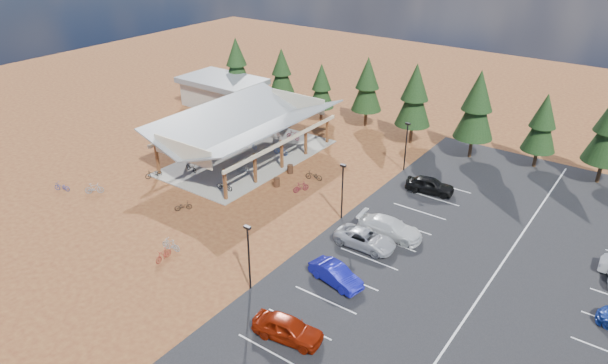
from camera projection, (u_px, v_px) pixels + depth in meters
The scene contains 38 objects.
ground at pixel (282, 211), 48.12m from camera, with size 140.00×140.00×0.00m, color #602B19.
asphalt_lot at pixel (501, 266), 40.62m from camera, with size 27.00×44.00×0.04m, color black.
concrete_pad at pixel (248, 157), 58.39m from camera, with size 10.60×18.60×0.10m, color gray.
bike_pavilion at pixel (247, 124), 56.69m from camera, with size 11.65×19.40×4.97m.
outbuilding at pixel (223, 92), 72.77m from camera, with size 11.00×7.00×3.90m.
lamp_post_0 at pixel (249, 253), 36.93m from camera, with size 0.50×0.25×5.14m.
lamp_post_1 at pixel (342, 188), 45.62m from camera, with size 0.50×0.25×5.14m.
lamp_post_2 at pixel (406, 143), 54.30m from camera, with size 0.50×0.25×5.14m.
trash_bin_0 at pixel (277, 182), 52.17m from camera, with size 0.60×0.60×0.90m, color #3C2315.
trash_bin_1 at pixel (290, 169), 54.78m from camera, with size 0.60×0.60×0.90m, color #3C2315.
pine_0 at pixel (236, 62), 74.06m from camera, with size 3.70×3.70×8.62m.
pine_1 at pixel (282, 71), 71.53m from camera, with size 3.38×3.38×7.88m.
pine_2 at pixel (321, 86), 66.69m from camera, with size 3.13×3.13×7.30m.
pine_3 at pixel (367, 84), 64.64m from camera, with size 3.70×3.70×8.61m.
pine_4 at pixel (415, 95), 59.56m from camera, with size 3.97×3.97×9.25m.
pine_5 at pixel (477, 105), 55.88m from camera, with size 4.12×4.12×9.60m.
pine_6 at pixel (543, 123), 54.16m from camera, with size 3.40×3.40×7.93m.
bike_0 at pixel (191, 167), 54.92m from camera, with size 0.58×1.68×0.88m, color black.
bike_1 at pixel (216, 151), 58.60m from camera, with size 0.47×1.65×0.99m, color #979C9F.
bike_2 at pixel (250, 145), 60.20m from camera, with size 0.58×1.66×0.87m, color #1F449B.
bike_3 at pixel (276, 132), 63.46m from camera, with size 0.45×1.59×0.96m, color maroon.
bike_4 at pixel (224, 186), 51.25m from camera, with size 0.59×1.70×0.89m, color black.
bike_5 at pixel (243, 168), 54.68m from camera, with size 0.45×1.59×0.95m, color gray.
bike_6 at pixel (281, 151), 58.68m from camera, with size 0.61×1.76×0.92m, color #24469B.
bike_7 at pixel (293, 135), 62.42m from camera, with size 0.51×1.79×1.08m, color maroon.
bike_8 at pixel (154, 174), 53.84m from camera, with size 0.60×1.72×0.90m, color black.
bike_9 at pixel (94, 188), 50.82m from camera, with size 0.49×1.75×1.05m, color gray.
bike_10 at pixel (62, 187), 51.33m from camera, with size 0.57×1.62×0.85m, color navy.
bike_11 at pixel (163, 255), 41.12m from camera, with size 0.47×1.68×1.01m, color #A13224.
bike_12 at pixel (183, 206), 48.05m from camera, with size 0.54×1.54×0.81m, color black.
bike_13 at pixel (171, 245), 42.32m from camera, with size 0.48×1.70×1.02m, color #9DA1A6.
bike_15 at pixel (301, 187), 51.15m from camera, with size 0.47×1.65×0.99m, color maroon.
bike_16 at pixel (314, 176), 53.39m from camera, with size 0.62×1.77×0.93m, color black.
car_0 at pixel (288, 328), 33.45m from camera, with size 1.82×4.52×1.54m, color maroon.
car_1 at pixel (336, 274), 38.49m from camera, with size 1.49×4.27×1.41m, color #131597.
car_2 at pixel (365, 239), 42.66m from camera, with size 2.28×4.94×1.37m, color #A6A7AE.
car_3 at pixel (390, 228), 43.98m from camera, with size 2.18×5.36×1.55m, color silver.
car_4 at pixel (430, 185), 50.84m from camera, with size 1.81×4.50×1.53m, color black.
Camera 1 is at (26.07, -32.74, 23.97)m, focal length 32.00 mm.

